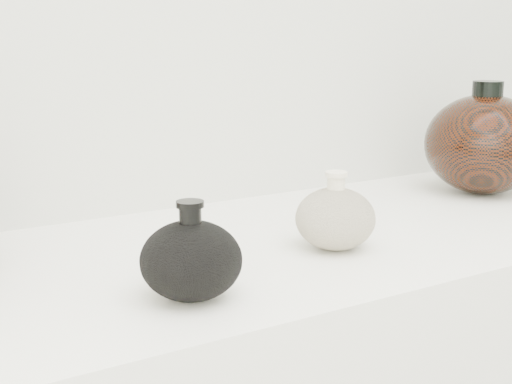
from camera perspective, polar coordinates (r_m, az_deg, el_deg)
black_gourd_vase at (r=0.79m, az=-5.21°, el=-5.41°), size 0.12×0.12×0.11m
cream_gourd_vase at (r=0.97m, az=6.36°, el=-2.07°), size 0.14×0.14×0.11m
right_round_pot at (r=1.36m, az=17.77°, el=3.70°), size 0.23×0.23×0.20m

